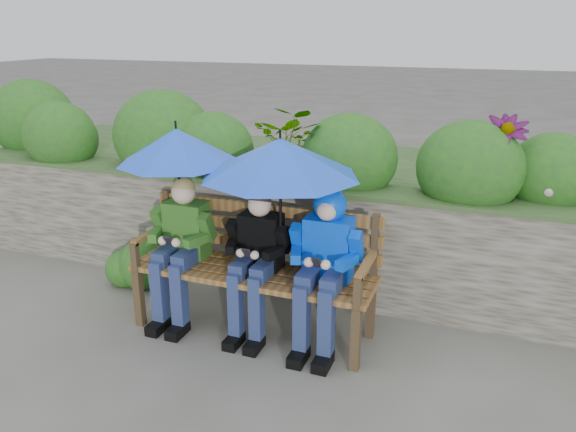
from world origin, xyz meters
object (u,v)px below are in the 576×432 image
at_px(boy_right, 325,256).
at_px(umbrella_right, 280,158).
at_px(boy_left, 181,242).
at_px(boy_middle, 256,255).
at_px(park_bench, 256,260).
at_px(umbrella_left, 177,146).

height_order(boy_right, umbrella_right, umbrella_right).
bearing_deg(boy_left, boy_middle, 0.31).
bearing_deg(umbrella_right, boy_middle, -168.74).
bearing_deg(umbrella_right, boy_right, -4.78).
bearing_deg(boy_middle, boy_right, 0.77).
bearing_deg(boy_middle, park_bench, 113.64).
relative_size(boy_left, boy_right, 0.98).
height_order(boy_middle, umbrella_left, umbrella_left).
distance_m(park_bench, umbrella_right, 0.88).
height_order(boy_middle, boy_right, boy_right).
xyz_separation_m(park_bench, umbrella_right, (0.23, -0.05, 0.85)).
bearing_deg(boy_middle, boy_left, -179.69).
distance_m(park_bench, umbrella_left, 1.08).
relative_size(boy_left, umbrella_right, 1.01).
distance_m(boy_middle, boy_right, 0.55).
relative_size(boy_middle, boy_right, 0.95).
bearing_deg(boy_right, umbrella_right, 175.22).
relative_size(boy_middle, umbrella_left, 1.23).
bearing_deg(boy_middle, umbrella_right, 11.26).
bearing_deg(boy_middle, umbrella_left, 174.68).
bearing_deg(umbrella_left, boy_left, -73.09).
xyz_separation_m(boy_middle, boy_right, (0.54, 0.01, 0.07)).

